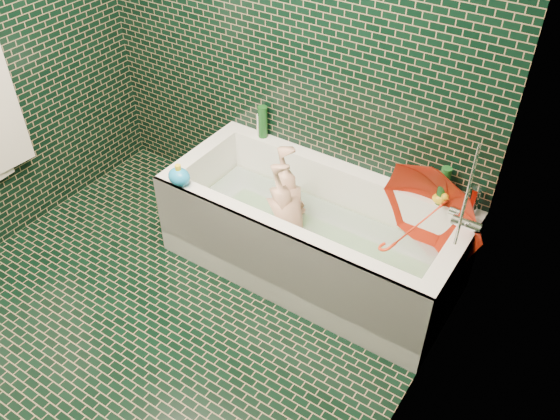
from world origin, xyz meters
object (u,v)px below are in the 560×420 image
Objects in this scene: bath_toy at (179,176)px; umbrella at (419,224)px; child at (292,224)px; bathtub at (311,242)px; rubber_duck at (441,198)px.

umbrella is at bearing -3.26° from bath_toy.
umbrella is (0.70, 0.12, 0.25)m from child.
child is 0.70m from bath_toy.
bathtub is 0.69m from umbrella.
bath_toy is (-1.28, -0.64, 0.02)m from rubber_duck.
rubber_duck is 1.43m from bath_toy.
rubber_duck is 0.68× the size of bath_toy.
bath_toy reaches higher than child.
umbrella reaches higher than child.
umbrella reaches higher than rubber_duck.
child is at bearing -166.99° from bathtub.
bathtub is at bearing 85.02° from child.
bath_toy is at bearing -154.61° from bathtub.
bathtub is at bearing -151.33° from umbrella.
rubber_duck is (0.02, 0.22, 0.03)m from umbrella.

